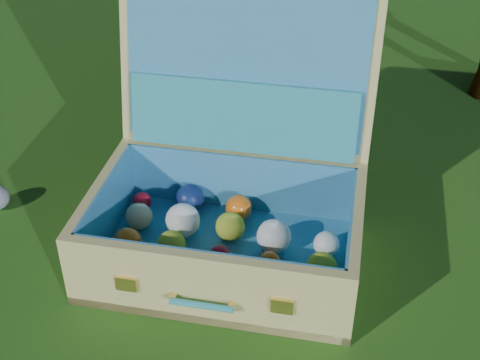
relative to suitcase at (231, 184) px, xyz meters
The scene contains 2 objects.
ground 0.21m from the suitcase, ahead, with size 60.00×60.00×0.00m, color #215114.
suitcase is the anchor object (origin of this frame).
Camera 1 is at (0.42, -1.08, 1.02)m, focal length 50.00 mm.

